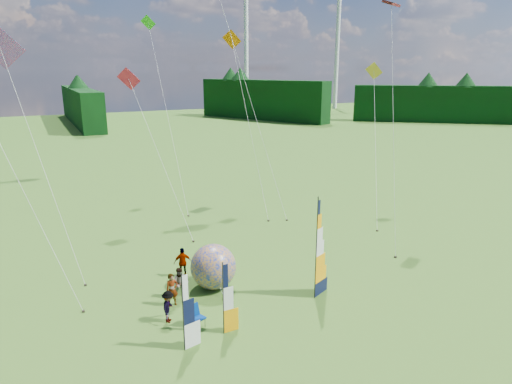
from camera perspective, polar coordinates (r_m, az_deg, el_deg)
name	(u,v)px	position (r m, az deg, el deg)	size (l,w,h in m)	color
ground	(316,330)	(21.27, 7.57, -16.74)	(220.00, 220.00, 0.00)	olive
treeline_ring	(320,246)	(19.46, 7.98, -6.69)	(210.00, 210.00, 8.00)	black
turbine_left	(337,54)	(136.13, 10.08, 16.59)	(8.00, 1.20, 30.00)	silver
turbine_right	(246,54)	(129.32, -1.23, 16.89)	(8.00, 1.20, 30.00)	silver
feather_banner_main	(316,251)	(22.73, 7.54, -7.30)	(1.38, 0.10, 5.13)	black
side_banner_left	(223,300)	(20.11, -4.11, -13.30)	(0.91, 0.10, 3.25)	#FD9F06
side_banner_far	(183,314)	(19.20, -9.09, -14.81)	(0.99, 0.10, 3.33)	white
bol_inflatable	(213,267)	(24.24, -5.36, -9.28)	(2.39, 2.39, 2.39)	#0025AA
spectator_a	(172,290)	(22.99, -10.45, -11.93)	(0.60, 0.39, 1.65)	#66594C
spectator_b	(181,283)	(23.60, -9.41, -11.16)	(0.79, 0.39, 1.62)	#66594C
spectator_c	(168,307)	(21.71, -10.92, -13.89)	(0.97, 0.36, 1.50)	#66594C
spectator_d	(183,262)	(25.83, -9.13, -8.67)	(0.98, 0.40, 1.68)	#66594C
camp_chair	(198,317)	(21.21, -7.29, -15.19)	(0.60, 0.60, 1.04)	navy
kite_whale	(242,63)	(38.04, -1.73, 15.78)	(4.77, 15.38, 23.19)	black
kite_rainbow_delta	(39,145)	(27.08, -25.46, 5.36)	(6.88, 10.02, 14.54)	red
kite_parafoil	(394,110)	(31.21, 16.90, 9.78)	(7.59, 10.04, 17.21)	red
small_kite_red	(159,147)	(32.48, -12.01, 5.51)	(4.78, 10.11, 11.85)	red
small_kite_orange	(249,117)	(36.75, -0.86, 9.33)	(3.38, 10.77, 14.89)	#DB6400
small_kite_yellow	(376,137)	(36.40, 14.76, 6.65)	(7.28, 9.55, 12.21)	gold
small_kite_pink	(15,167)	(23.94, -27.89, 2.75)	(6.12, 6.88, 13.55)	#E25988
small_kite_green	(166,106)	(39.80, -11.13, 10.54)	(2.65, 13.15, 16.33)	#2CCE18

